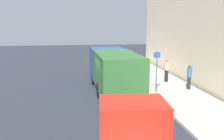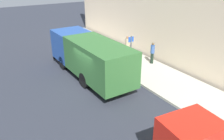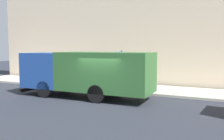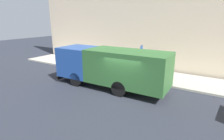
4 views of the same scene
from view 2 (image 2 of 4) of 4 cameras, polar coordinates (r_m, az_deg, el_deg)
name	(u,v)px [view 2 (image 2 of 4)]	position (r m, az deg, el deg)	size (l,w,h in m)	color
ground	(90,88)	(15.17, -5.51, -4.34)	(80.00, 80.00, 0.00)	#282B35
sidewalk	(147,71)	(17.57, 8.74, -0.17)	(3.69, 30.00, 0.15)	#AFAB9B
large_utility_truck	(89,55)	(16.14, -5.73, 3.72)	(2.68, 8.51, 2.81)	#204796
pedestrian_walking	(127,46)	(19.86, 3.79, 6.03)	(0.53, 0.53, 1.78)	black
pedestrian_standing	(152,52)	(18.53, 9.97, 4.33)	(0.35, 0.35, 1.73)	black
traffic_cone_orange	(97,51)	(20.57, -3.65, 4.79)	(0.42, 0.42, 0.60)	orange
street_sign_post	(131,51)	(16.40, 4.66, 4.60)	(0.44, 0.08, 2.74)	#4C5156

